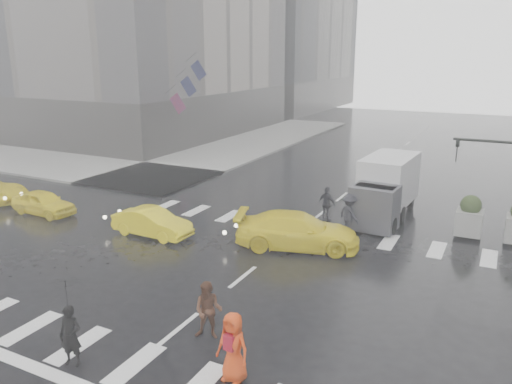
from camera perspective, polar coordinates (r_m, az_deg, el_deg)
The scene contains 14 objects.
ground at distance 18.59m, azimuth -1.52°, elevation -9.69°, with size 120.00×120.00×0.00m, color black.
sidewalk_nw at distance 43.15m, azimuth -13.40°, elevation 4.60°, with size 35.00×35.00×0.15m, color gray.
road_markings at distance 18.59m, azimuth -1.52°, elevation -9.67°, with size 18.00×48.00×0.01m, color silver, non-canonical shape.
planter_west at distance 24.02m, azimuth 23.22°, elevation -2.56°, with size 1.10×1.10×1.80m.
flag_cluster at distance 40.59m, azimuth -8.07°, elevation 12.13°, with size 2.87×3.06×4.69m.
pedestrian_black at distance 13.97m, azimuth -20.73°, elevation -12.38°, with size 1.19×1.20×2.43m.
pedestrian_brown at distance 14.65m, azimuth -5.45°, elevation -13.31°, with size 0.84×0.65×1.73m, color #442618.
pedestrian_orange at distance 12.90m, azimuth -2.64°, elevation -17.30°, with size 0.96×0.68×1.84m.
pedestrian_far_a at distance 24.56m, azimuth 8.11°, elevation -1.36°, with size 1.00×0.61×1.71m, color black.
pedestrian_far_b at distance 23.01m, azimuth 10.60°, elevation -2.49°, with size 1.18×0.65×1.82m, color black.
taxi_front at distance 27.60m, azimuth -23.12°, elevation -1.13°, with size 1.44×3.57×1.22m, color yellow.
taxi_mid at distance 22.88m, azimuth -11.79°, elevation -3.44°, with size 1.30×3.74×1.23m, color yellow.
taxi_rear at distance 21.07m, azimuth 4.75°, elevation -4.42°, with size 2.10×4.57×1.50m, color yellow.
box_truck at distance 25.33m, azimuth 14.55°, elevation 0.57°, with size 2.12×5.66×3.00m.
Camera 1 is at (8.04, -14.78, 7.90)m, focal length 35.00 mm.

